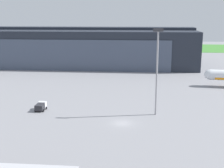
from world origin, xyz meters
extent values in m
plane|color=gray|center=(0.00, 0.00, 0.00)|extent=(440.00, 440.00, 0.00)
cube|color=#428534|center=(0.00, 164.65, 0.04)|extent=(440.00, 56.00, 0.08)
cube|color=#232833|center=(-22.37, 85.13, 8.65)|extent=(105.43, 41.25, 17.30)
cube|color=#424C60|center=(-22.37, 64.35, 6.92)|extent=(80.13, 0.30, 13.84)
cube|color=#232833|center=(-22.37, 85.13, 17.90)|extent=(105.43, 9.90, 1.20)
sphere|color=silver|center=(28.40, 39.93, 4.12)|extent=(3.52, 3.52, 3.52)
cube|color=silver|center=(-21.88, 8.92, 1.19)|extent=(2.10, 1.43, 1.69)
cube|color=#28282D|center=(-21.94, 7.05, 1.06)|extent=(2.14, 2.45, 1.42)
cylinder|color=black|center=(-20.76, 8.81, 0.35)|extent=(0.29, 0.70, 0.69)
cylinder|color=black|center=(-22.99, 8.89, 0.35)|extent=(0.29, 0.70, 0.69)
cylinder|color=black|center=(-20.85, 6.57, 0.35)|extent=(0.29, 0.70, 0.69)
cylinder|color=black|center=(-23.08, 6.65, 0.35)|extent=(0.29, 0.70, 0.69)
cylinder|color=#99999E|center=(8.06, 6.91, 10.36)|extent=(0.44, 0.44, 20.71)
cube|color=#333338|center=(8.06, 6.91, 21.11)|extent=(2.40, 0.50, 0.80)
camera|label=1|loc=(3.47, -66.57, 24.78)|focal=48.55mm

